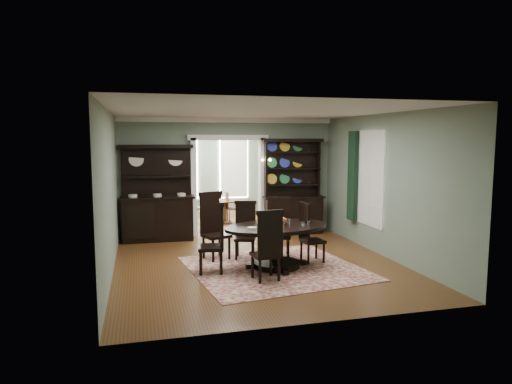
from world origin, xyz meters
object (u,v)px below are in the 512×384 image
Objects in this scene: sideboard at (158,207)px; parlor_table at (225,208)px; dining_table at (277,238)px; welsh_dresser at (292,199)px.

parlor_table is at bearing 42.83° from sideboard.
welsh_dresser is at bearing 54.93° from dining_table.
sideboard is at bearing 114.30° from dining_table.
sideboard is 3.19× the size of parlor_table.
parlor_table is at bearing 80.50° from dining_table.
parlor_table is (-0.11, 4.79, -0.13)m from dining_table.
dining_table is at bearing -110.06° from welsh_dresser.
dining_table is 0.92× the size of welsh_dresser.
sideboard is (-2.12, 3.01, 0.24)m from dining_table.
dining_table is 0.98× the size of sideboard.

